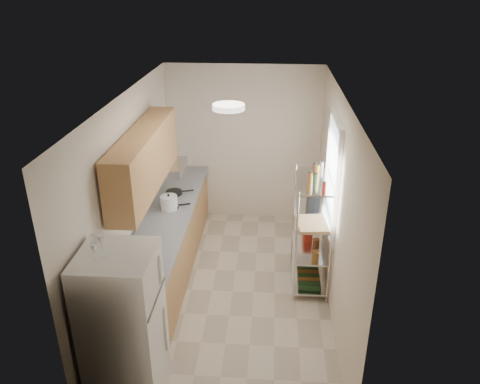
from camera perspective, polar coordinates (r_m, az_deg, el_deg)
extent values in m
cube|color=#C1B29D|center=(6.35, -0.90, -12.05)|extent=(2.50, 4.40, 0.01)
cube|color=white|center=(5.23, -1.09, 11.53)|extent=(2.50, 4.40, 0.01)
cube|color=beige|center=(7.70, 0.44, 5.81)|extent=(2.50, 0.01, 2.60)
cube|color=beige|center=(3.83, -3.98, -16.09)|extent=(2.50, 0.01, 2.60)
cube|color=beige|center=(5.90, -13.21, -1.00)|extent=(0.01, 4.40, 2.60)
cube|color=beige|center=(5.71, 11.67, -1.79)|extent=(0.01, 4.40, 2.60)
cube|color=#B4864C|center=(6.60, -8.62, -6.26)|extent=(0.60, 3.48, 0.86)
cube|color=gray|center=(6.38, -8.75, -2.80)|extent=(0.63, 3.51, 0.04)
cube|color=#B7BABC|center=(5.44, -11.64, -8.36)|extent=(0.52, 0.44, 0.04)
cube|color=#B7BABC|center=(7.72, -4.53, -0.99)|extent=(0.01, 0.55, 0.72)
cube|color=#B4864C|center=(5.74, -11.51, 3.95)|extent=(0.33, 2.20, 0.72)
cube|color=#B7BABC|center=(6.60, -9.00, 3.01)|extent=(0.50, 0.60, 0.12)
cube|color=white|center=(5.92, 11.21, 1.90)|extent=(0.06, 1.00, 1.46)
cube|color=silver|center=(6.54, 8.26, -10.00)|extent=(0.45, 0.90, 0.02)
cube|color=silver|center=(6.30, 8.51, -6.63)|extent=(0.45, 0.90, 0.02)
cube|color=silver|center=(6.08, 8.78, -3.00)|extent=(0.45, 0.90, 0.02)
cube|color=silver|center=(5.86, 9.09, 1.33)|extent=(0.45, 0.90, 0.02)
cylinder|color=silver|center=(5.79, 6.81, -6.93)|extent=(0.02, 0.02, 1.55)
cylinder|color=silver|center=(6.55, 6.53, -2.91)|extent=(0.02, 0.02, 1.55)
cylinder|color=silver|center=(5.83, 11.03, -7.01)|extent=(0.02, 0.02, 1.55)
cylinder|color=silver|center=(6.59, 10.24, -3.01)|extent=(0.02, 0.02, 1.55)
cylinder|color=white|center=(4.94, -1.40, 10.34)|extent=(0.34, 0.34, 0.05)
cube|color=silver|center=(4.68, -13.97, -15.79)|extent=(0.67, 0.67, 1.62)
cylinder|color=white|center=(6.46, -8.66, -1.27)|extent=(0.24, 0.24, 0.19)
cylinder|color=black|center=(6.52, -8.59, -1.77)|extent=(0.33, 0.33, 0.04)
cylinder|color=black|center=(6.92, -8.04, -0.07)|extent=(0.31, 0.31, 0.05)
cube|color=tan|center=(5.86, 8.78, -3.83)|extent=(0.40, 0.50, 0.03)
cube|color=black|center=(6.31, 8.96, -0.43)|extent=(0.16, 0.24, 0.27)
cube|color=maroon|center=(6.39, 8.26, -5.11)|extent=(0.12, 0.16, 0.17)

